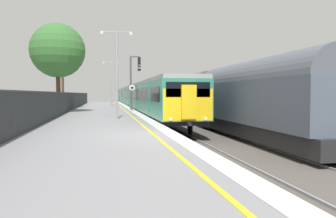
{
  "coord_description": "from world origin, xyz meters",
  "views": [
    {
      "loc": [
        -2.2,
        -12.62,
        1.6
      ],
      "look_at": [
        1.28,
        5.62,
        0.74
      ],
      "focal_mm": 35.25,
      "sensor_mm": 36.0,
      "label": 1
    }
  ],
  "objects_px": {
    "speed_limit_sign": "(132,94)",
    "platform_lamp_mid": "(117,67)",
    "commuter_train_at_platform": "(135,96)",
    "background_tree_centre": "(58,52)",
    "platform_lamp_far": "(111,80)",
    "signal_gantry": "(133,76)",
    "background_tree_left": "(63,51)",
    "freight_train_adjacent_track": "(188,96)"
  },
  "relations": [
    {
      "from": "platform_lamp_mid",
      "to": "speed_limit_sign",
      "type": "bearing_deg",
      "value": 79.84
    },
    {
      "from": "commuter_train_at_platform",
      "to": "background_tree_left",
      "type": "distance_m",
      "value": 14.03
    },
    {
      "from": "freight_train_adjacent_track",
      "to": "background_tree_left",
      "type": "bearing_deg",
      "value": 157.63
    },
    {
      "from": "signal_gantry",
      "to": "speed_limit_sign",
      "type": "height_order",
      "value": "signal_gantry"
    },
    {
      "from": "commuter_train_at_platform",
      "to": "freight_train_adjacent_track",
      "type": "bearing_deg",
      "value": -74.98
    },
    {
      "from": "commuter_train_at_platform",
      "to": "signal_gantry",
      "type": "distance_m",
      "value": 14.45
    },
    {
      "from": "freight_train_adjacent_track",
      "to": "platform_lamp_far",
      "type": "height_order",
      "value": "platform_lamp_far"
    },
    {
      "from": "freight_train_adjacent_track",
      "to": "signal_gantry",
      "type": "relative_size",
      "value": 8.45
    },
    {
      "from": "freight_train_adjacent_track",
      "to": "background_tree_left",
      "type": "height_order",
      "value": "background_tree_left"
    },
    {
      "from": "background_tree_centre",
      "to": "speed_limit_sign",
      "type": "bearing_deg",
      "value": 8.39
    },
    {
      "from": "speed_limit_sign",
      "to": "platform_lamp_mid",
      "type": "distance_m",
      "value": 9.91
    },
    {
      "from": "platform_lamp_mid",
      "to": "background_tree_centre",
      "type": "xyz_separation_m",
      "value": [
        -4.67,
        8.67,
        1.92
      ]
    },
    {
      "from": "commuter_train_at_platform",
      "to": "speed_limit_sign",
      "type": "height_order",
      "value": "commuter_train_at_platform"
    },
    {
      "from": "signal_gantry",
      "to": "platform_lamp_mid",
      "type": "xyz_separation_m",
      "value": [
        -2.08,
        -12.4,
        -0.06
      ]
    },
    {
      "from": "speed_limit_sign",
      "to": "background_tree_left",
      "type": "distance_m",
      "value": 11.24
    },
    {
      "from": "freight_train_adjacent_track",
      "to": "signal_gantry",
      "type": "xyz_separation_m",
      "value": [
        -5.49,
        0.7,
        1.94
      ]
    },
    {
      "from": "platform_lamp_far",
      "to": "speed_limit_sign",
      "type": "bearing_deg",
      "value": -82.3
    },
    {
      "from": "freight_train_adjacent_track",
      "to": "speed_limit_sign",
      "type": "bearing_deg",
      "value": -160.28
    },
    {
      "from": "freight_train_adjacent_track",
      "to": "background_tree_left",
      "type": "distance_m",
      "value": 14.75
    },
    {
      "from": "commuter_train_at_platform",
      "to": "platform_lamp_far",
      "type": "height_order",
      "value": "platform_lamp_far"
    },
    {
      "from": "speed_limit_sign",
      "to": "background_tree_left",
      "type": "height_order",
      "value": "background_tree_left"
    },
    {
      "from": "speed_limit_sign",
      "to": "commuter_train_at_platform",
      "type": "bearing_deg",
      "value": 83.81
    },
    {
      "from": "speed_limit_sign",
      "to": "platform_lamp_far",
      "type": "bearing_deg",
      "value": 97.7
    },
    {
      "from": "platform_lamp_mid",
      "to": "platform_lamp_far",
      "type": "height_order",
      "value": "platform_lamp_far"
    },
    {
      "from": "platform_lamp_mid",
      "to": "background_tree_left",
      "type": "relative_size",
      "value": 0.7
    },
    {
      "from": "background_tree_centre",
      "to": "signal_gantry",
      "type": "bearing_deg",
      "value": 28.96
    },
    {
      "from": "commuter_train_at_platform",
      "to": "background_tree_left",
      "type": "height_order",
      "value": "background_tree_left"
    },
    {
      "from": "freight_train_adjacent_track",
      "to": "background_tree_centre",
      "type": "distance_m",
      "value": 13.17
    },
    {
      "from": "platform_lamp_far",
      "to": "signal_gantry",
      "type": "bearing_deg",
      "value": -78.18
    },
    {
      "from": "commuter_train_at_platform",
      "to": "background_tree_left",
      "type": "relative_size",
      "value": 7.77
    },
    {
      "from": "commuter_train_at_platform",
      "to": "platform_lamp_mid",
      "type": "xyz_separation_m",
      "value": [
        -3.57,
        -26.63,
        2.02
      ]
    },
    {
      "from": "commuter_train_at_platform",
      "to": "background_tree_centre",
      "type": "xyz_separation_m",
      "value": [
        -8.23,
        -17.96,
        3.94
      ]
    },
    {
      "from": "commuter_train_at_platform",
      "to": "platform_lamp_mid",
      "type": "distance_m",
      "value": 26.94
    },
    {
      "from": "freight_train_adjacent_track",
      "to": "background_tree_left",
      "type": "relative_size",
      "value": 5.71
    },
    {
      "from": "signal_gantry",
      "to": "background_tree_centre",
      "type": "distance_m",
      "value": 7.93
    },
    {
      "from": "freight_train_adjacent_track",
      "to": "commuter_train_at_platform",
      "type": "bearing_deg",
      "value": 105.02
    },
    {
      "from": "commuter_train_at_platform",
      "to": "platform_lamp_far",
      "type": "bearing_deg",
      "value": -129.79
    },
    {
      "from": "platform_lamp_mid",
      "to": "background_tree_centre",
      "type": "height_order",
      "value": "background_tree_centre"
    },
    {
      "from": "commuter_train_at_platform",
      "to": "freight_train_adjacent_track",
      "type": "distance_m",
      "value": 15.45
    },
    {
      "from": "platform_lamp_mid",
      "to": "background_tree_centre",
      "type": "relative_size",
      "value": 0.73
    },
    {
      "from": "platform_lamp_far",
      "to": "background_tree_centre",
      "type": "xyz_separation_m",
      "value": [
        -4.67,
        -13.68,
        1.8
      ]
    },
    {
      "from": "speed_limit_sign",
      "to": "platform_lamp_mid",
      "type": "relative_size",
      "value": 0.44
    }
  ]
}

